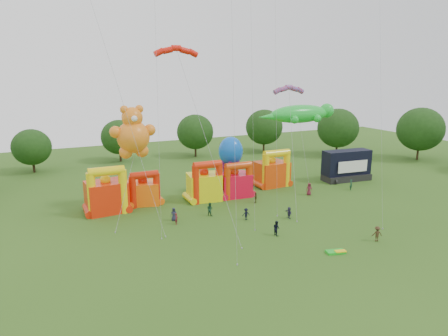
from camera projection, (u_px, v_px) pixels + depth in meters
name	position (u px, v px, depth m)	size (l,w,h in m)	color
ground	(325.00, 275.00, 38.02)	(160.00, 160.00, 0.00)	#2D5417
tree_ring	(314.00, 213.00, 36.61)	(125.35, 127.48, 12.07)	#352314
bouncy_castle_0	(107.00, 194.00, 54.62)	(5.64, 4.70, 6.71)	red
bouncy_castle_1	(143.00, 191.00, 58.05)	(5.22, 4.56, 5.18)	#FF630D
bouncy_castle_2	(205.00, 185.00, 59.80)	(5.22, 4.40, 6.27)	yellow
bouncy_castle_3	(235.00, 183.00, 61.69)	(4.97, 4.09, 5.66)	red
bouncy_castle_4	(272.00, 172.00, 67.42)	(5.50, 4.53, 6.44)	#E03F0C
stage_trailer	(346.00, 166.00, 70.85)	(8.86, 3.97, 5.45)	black
teddy_bear_kite	(128.00, 173.00, 52.33)	(7.61, 10.13, 14.65)	orange
gecko_kite	(301.00, 123.00, 65.67)	(14.56, 7.15, 13.76)	green
octopus_kite	(232.00, 158.00, 62.19)	(3.79, 3.79, 9.24)	blue
parafoil_kites	(180.00, 128.00, 46.91)	(30.45, 15.48, 29.87)	red
diamond_kites	(259.00, 93.00, 46.95)	(28.27, 16.89, 37.93)	red
folded_kite_bundle	(336.00, 252.00, 42.69)	(2.18, 1.44, 0.31)	green
spectator_0	(174.00, 214.00, 51.80)	(0.86, 0.56, 1.76)	#23253A
spectator_1	(176.00, 219.00, 50.57)	(0.55, 0.36, 1.52)	maroon
spectator_2	(210.00, 209.00, 53.65)	(0.89, 0.69, 1.82)	#193F26
spectator_3	(246.00, 214.00, 52.10)	(1.03, 0.59, 1.59)	black
spectator_4	(256.00, 198.00, 58.94)	(0.91, 0.38, 1.56)	#3D3918
spectator_5	(289.00, 213.00, 52.60)	(1.48, 0.47, 1.60)	#292741
spectator_6	(309.00, 189.00, 62.52)	(0.96, 0.63, 1.97)	maroon
spectator_7	(351.00, 185.00, 65.25)	(0.65, 0.42, 1.77)	#1A412C
spectator_8	(276.00, 228.00, 47.17)	(0.87, 0.68, 1.80)	black
spectator_9	(377.00, 234.00, 45.49)	(1.17, 0.67, 1.81)	#3C2B18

